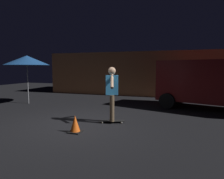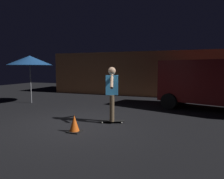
# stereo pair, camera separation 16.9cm
# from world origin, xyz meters

# --- Properties ---
(ground_plane) EXTENTS (28.00, 28.00, 0.00)m
(ground_plane) POSITION_xyz_m (0.00, 0.00, 0.00)
(ground_plane) COLOR black
(low_building) EXTENTS (13.55, 4.17, 2.70)m
(low_building) POSITION_xyz_m (1.41, 8.73, 1.35)
(low_building) COLOR #C67A47
(low_building) RESTS_ON ground_plane
(parked_van) EXTENTS (4.95, 3.31, 2.03)m
(parked_van) POSITION_xyz_m (4.51, 3.81, 1.16)
(parked_van) COLOR maroon
(parked_van) RESTS_ON ground_plane
(patio_umbrella) EXTENTS (2.10, 2.10, 2.30)m
(patio_umbrella) POSITION_xyz_m (-3.92, 2.58, 2.07)
(patio_umbrella) COLOR slate
(patio_umbrella) RESTS_ON ground_plane
(skateboard_ridden) EXTENTS (0.80, 0.44, 0.07)m
(skateboard_ridden) POSITION_xyz_m (1.05, 0.55, 0.06)
(skateboard_ridden) COLOR black
(skateboard_ridden) RESTS_ON ground_plane
(skater) EXTENTS (0.43, 0.96, 1.67)m
(skater) POSITION_xyz_m (1.05, 0.55, 1.04)
(skater) COLOR brown
(skater) RESTS_ON skateboard_ridden
(traffic_cone) EXTENTS (0.34, 0.34, 0.46)m
(traffic_cone) POSITION_xyz_m (0.43, -0.68, 0.21)
(traffic_cone) COLOR black
(traffic_cone) RESTS_ON ground_plane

